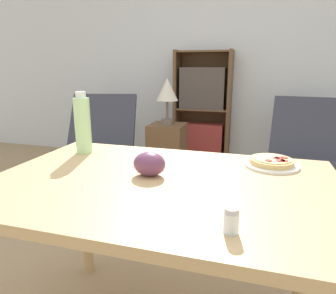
{
  "coord_description": "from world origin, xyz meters",
  "views": [
    {
      "loc": [
        0.43,
        -1.1,
        1.16
      ],
      "look_at": [
        0.08,
        0.11,
        0.82
      ],
      "focal_mm": 32.0,
      "sensor_mm": 36.0,
      "label": 1
    }
  ],
  "objects_px": {
    "grape_bunch": "(149,164)",
    "salt_shaker": "(231,221)",
    "lounge_chair_far": "(307,165)",
    "side_table": "(167,154)",
    "drink_bottle": "(83,125)",
    "pizza_on_plate": "(271,162)",
    "table_lamp": "(167,92)",
    "lounge_chair_near": "(100,155)",
    "bookshelf": "(202,114)"
  },
  "relations": [
    {
      "from": "lounge_chair_near",
      "to": "lounge_chair_far",
      "type": "height_order",
      "value": "same"
    },
    {
      "from": "lounge_chair_far",
      "to": "side_table",
      "type": "distance_m",
      "value": 1.32
    },
    {
      "from": "pizza_on_plate",
      "to": "side_table",
      "type": "xyz_separation_m",
      "value": [
        -0.9,
        1.54,
        -0.47
      ]
    },
    {
      "from": "lounge_chair_near",
      "to": "lounge_chair_far",
      "type": "relative_size",
      "value": 1.03
    },
    {
      "from": "pizza_on_plate",
      "to": "grape_bunch",
      "type": "relative_size",
      "value": 1.79
    },
    {
      "from": "pizza_on_plate",
      "to": "table_lamp",
      "type": "bearing_deg",
      "value": 120.41
    },
    {
      "from": "lounge_chair_far",
      "to": "side_table",
      "type": "height_order",
      "value": "lounge_chair_far"
    },
    {
      "from": "salt_shaker",
      "to": "lounge_chair_near",
      "type": "distance_m",
      "value": 2.51
    },
    {
      "from": "grape_bunch",
      "to": "salt_shaker",
      "type": "distance_m",
      "value": 0.46
    },
    {
      "from": "bookshelf",
      "to": "table_lamp",
      "type": "distance_m",
      "value": 0.85
    },
    {
      "from": "drink_bottle",
      "to": "salt_shaker",
      "type": "height_order",
      "value": "drink_bottle"
    },
    {
      "from": "salt_shaker",
      "to": "bookshelf",
      "type": "bearing_deg",
      "value": 101.29
    },
    {
      "from": "side_table",
      "to": "lounge_chair_far",
      "type": "bearing_deg",
      "value": 4.28
    },
    {
      "from": "pizza_on_plate",
      "to": "bookshelf",
      "type": "height_order",
      "value": "bookshelf"
    },
    {
      "from": "table_lamp",
      "to": "lounge_chair_far",
      "type": "bearing_deg",
      "value": 4.28
    },
    {
      "from": "pizza_on_plate",
      "to": "salt_shaker",
      "type": "bearing_deg",
      "value": -101.55
    },
    {
      "from": "lounge_chair_near",
      "to": "bookshelf",
      "type": "bearing_deg",
      "value": 30.43
    },
    {
      "from": "drink_bottle",
      "to": "salt_shaker",
      "type": "bearing_deg",
      "value": -36.09
    },
    {
      "from": "table_lamp",
      "to": "grape_bunch",
      "type": "bearing_deg",
      "value": -75.61
    },
    {
      "from": "side_table",
      "to": "table_lamp",
      "type": "height_order",
      "value": "table_lamp"
    },
    {
      "from": "drink_bottle",
      "to": "lounge_chair_far",
      "type": "relative_size",
      "value": 0.33
    },
    {
      "from": "pizza_on_plate",
      "to": "table_lamp",
      "type": "relative_size",
      "value": 0.49
    },
    {
      "from": "table_lamp",
      "to": "drink_bottle",
      "type": "bearing_deg",
      "value": -88.06
    },
    {
      "from": "lounge_chair_far",
      "to": "side_table",
      "type": "relative_size",
      "value": 1.43
    },
    {
      "from": "pizza_on_plate",
      "to": "side_table",
      "type": "height_order",
      "value": "pizza_on_plate"
    },
    {
      "from": "side_table",
      "to": "drink_bottle",
      "type": "bearing_deg",
      "value": -88.06
    },
    {
      "from": "side_table",
      "to": "table_lamp",
      "type": "bearing_deg",
      "value": -90.0
    },
    {
      "from": "drink_bottle",
      "to": "lounge_chair_far",
      "type": "height_order",
      "value": "drink_bottle"
    },
    {
      "from": "pizza_on_plate",
      "to": "bookshelf",
      "type": "xyz_separation_m",
      "value": [
        -0.69,
        2.3,
        -0.16
      ]
    },
    {
      "from": "pizza_on_plate",
      "to": "table_lamp",
      "type": "distance_m",
      "value": 1.79
    },
    {
      "from": "pizza_on_plate",
      "to": "table_lamp",
      "type": "xyz_separation_m",
      "value": [
        -0.9,
        1.54,
        0.15
      ]
    },
    {
      "from": "bookshelf",
      "to": "table_lamp",
      "type": "bearing_deg",
      "value": -105.63
    },
    {
      "from": "lounge_chair_near",
      "to": "lounge_chair_far",
      "type": "distance_m",
      "value": 2.01
    },
    {
      "from": "lounge_chair_near",
      "to": "drink_bottle",
      "type": "bearing_deg",
      "value": -77.65
    },
    {
      "from": "grape_bunch",
      "to": "table_lamp",
      "type": "xyz_separation_m",
      "value": [
        -0.46,
        1.78,
        0.13
      ]
    },
    {
      "from": "side_table",
      "to": "bookshelf",
      "type": "bearing_deg",
      "value": 74.37
    },
    {
      "from": "lounge_chair_near",
      "to": "bookshelf",
      "type": "relative_size",
      "value": 0.67
    },
    {
      "from": "salt_shaker",
      "to": "lounge_chair_near",
      "type": "height_order",
      "value": "lounge_chair_near"
    },
    {
      "from": "lounge_chair_near",
      "to": "side_table",
      "type": "distance_m",
      "value": 0.7
    },
    {
      "from": "pizza_on_plate",
      "to": "grape_bunch",
      "type": "height_order",
      "value": "grape_bunch"
    },
    {
      "from": "drink_bottle",
      "to": "side_table",
      "type": "bearing_deg",
      "value": 91.94
    },
    {
      "from": "salt_shaker",
      "to": "drink_bottle",
      "type": "bearing_deg",
      "value": 143.91
    },
    {
      "from": "side_table",
      "to": "lounge_chair_near",
      "type": "bearing_deg",
      "value": -168.47
    },
    {
      "from": "lounge_chair_far",
      "to": "bookshelf",
      "type": "bearing_deg",
      "value": 154.26
    },
    {
      "from": "pizza_on_plate",
      "to": "bookshelf",
      "type": "bearing_deg",
      "value": 106.69
    },
    {
      "from": "table_lamp",
      "to": "side_table",
      "type": "bearing_deg",
      "value": 90.0
    },
    {
      "from": "bookshelf",
      "to": "pizza_on_plate",
      "type": "bearing_deg",
      "value": -73.31
    },
    {
      "from": "grape_bunch",
      "to": "bookshelf",
      "type": "bearing_deg",
      "value": 95.49
    },
    {
      "from": "pizza_on_plate",
      "to": "lounge_chair_far",
      "type": "bearing_deg",
      "value": 75.84
    },
    {
      "from": "drink_bottle",
      "to": "table_lamp",
      "type": "height_order",
      "value": "table_lamp"
    }
  ]
}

